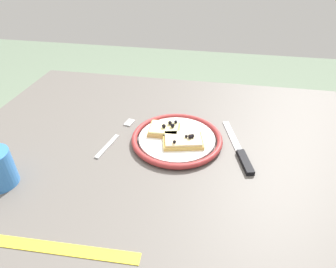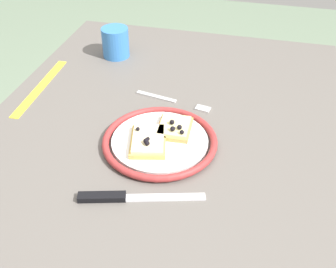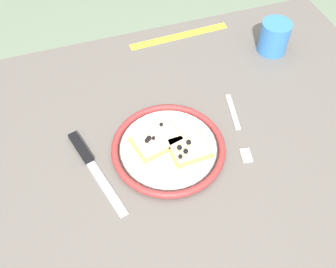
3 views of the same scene
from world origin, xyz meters
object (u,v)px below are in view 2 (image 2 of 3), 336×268
at_px(knife, 119,197).
at_px(fork, 173,101).
at_px(dining_table, 161,165).
at_px(pizza_slice_far, 174,129).
at_px(cup, 116,42).
at_px(measuring_tape, 41,87).
at_px(pizza_slice_near, 148,141).
at_px(plate, 160,141).

height_order(knife, fork, knife).
bearing_deg(dining_table, knife, -6.22).
height_order(pizza_slice_far, fork, pizza_slice_far).
bearing_deg(dining_table, fork, -179.19).
xyz_separation_m(dining_table, pizza_slice_far, (0.01, 0.03, 0.12)).
xyz_separation_m(fork, cup, (-0.20, -0.22, 0.04)).
bearing_deg(measuring_tape, knife, 43.44).
bearing_deg(pizza_slice_far, fork, -166.09).
relative_size(pizza_slice_near, fork, 0.60).
bearing_deg(knife, pizza_slice_near, 175.68).
height_order(knife, measuring_tape, knife).
bearing_deg(cup, pizza_slice_near, 28.40).
distance_m(dining_table, pizza_slice_near, 0.13).
bearing_deg(measuring_tape, fork, 90.59).
distance_m(pizza_slice_near, fork, 0.19).
relative_size(pizza_slice_far, cup, 1.02).
xyz_separation_m(knife, fork, (-0.35, 0.02, -0.00)).
xyz_separation_m(pizza_slice_near, cup, (-0.40, -0.21, 0.02)).
distance_m(cup, measuring_tape, 0.26).
distance_m(dining_table, cup, 0.43).
bearing_deg(plate, knife, -10.51).
distance_m(knife, cup, 0.59).
bearing_deg(pizza_slice_far, measuring_tape, -107.05).
distance_m(plate, measuring_tape, 0.40).
bearing_deg(knife, cup, -159.84).
height_order(pizza_slice_near, knife, pizza_slice_near).
xyz_separation_m(dining_table, cup, (-0.34, -0.23, 0.14)).
xyz_separation_m(knife, cup, (-0.55, -0.20, 0.04)).
relative_size(pizza_slice_far, fork, 0.44).
bearing_deg(measuring_tape, plate, 65.02).
height_order(dining_table, fork, fork).
bearing_deg(plate, measuring_tape, -112.79).
bearing_deg(knife, plate, 169.49).
relative_size(plate, measuring_tape, 0.86).
relative_size(knife, fork, 1.18).
relative_size(pizza_slice_far, measuring_tape, 0.30).
xyz_separation_m(pizza_slice_near, measuring_tape, (-0.18, -0.35, -0.02)).
distance_m(plate, knife, 0.18).
xyz_separation_m(fork, measuring_tape, (0.02, -0.36, -0.00)).
xyz_separation_m(pizza_slice_far, measuring_tape, (-0.12, -0.39, -0.02)).
relative_size(plate, knife, 1.07).
xyz_separation_m(pizza_slice_near, fork, (-0.19, 0.01, -0.02)).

